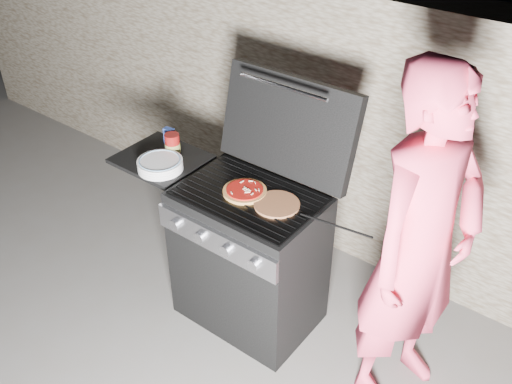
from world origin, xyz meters
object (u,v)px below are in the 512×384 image
Objects in this scene: pizza_topped at (245,191)px; person at (420,250)px; gas_grill at (217,242)px; sauce_jar at (173,145)px.

pizza_topped is 0.98m from person.
sauce_jar reaches higher than gas_grill.
pizza_topped is (0.22, 0.00, 0.47)m from gas_grill.
sauce_jar is at bearing 173.72° from pizza_topped.
gas_grill is 0.71× the size of person.
person is at bearing 1.03° from sauce_jar.
gas_grill is at bearing 111.18° from person.
pizza_topped reaches higher than gas_grill.
sauce_jar is at bearing 169.76° from gas_grill.
sauce_jar is 1.58m from person.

